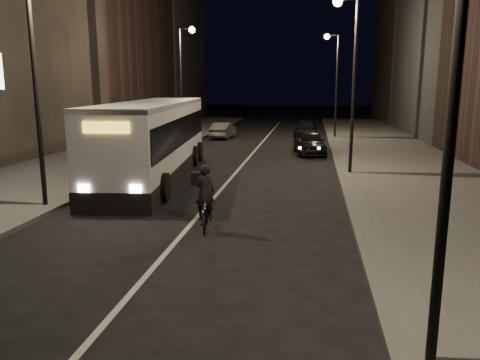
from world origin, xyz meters
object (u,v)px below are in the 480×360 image
at_px(streetlight_right_near, 441,6).
at_px(streetlight_left_far, 184,70).
at_px(streetlight_right_far, 334,72).
at_px(car_far, 306,128).
at_px(car_mid, 223,130).
at_px(streetlight_left_near, 40,53).
at_px(city_bus, 154,137).
at_px(streetlight_right_mid, 349,62).
at_px(cyclist_on_bicycle, 206,208).
at_px(car_near, 309,142).

relative_size(streetlight_right_near, streetlight_left_far, 1.00).
bearing_deg(streetlight_right_far, car_far, 137.78).
bearing_deg(car_mid, streetlight_left_near, 88.69).
bearing_deg(streetlight_right_far, city_bus, -116.50).
distance_m(streetlight_right_mid, streetlight_right_far, 16.00).
xyz_separation_m(streetlight_right_mid, streetlight_right_far, (0.00, 16.00, 0.00)).
height_order(cyclist_on_bicycle, car_near, cyclist_on_bicycle).
bearing_deg(car_near, city_bus, -136.99).
distance_m(streetlight_left_near, cyclist_on_bicycle, 7.69).
height_order(streetlight_right_mid, streetlight_right_far, same).
distance_m(streetlight_left_near, streetlight_left_far, 18.00).
xyz_separation_m(cyclist_on_bicycle, car_near, (3.02, 16.44, 0.07)).
distance_m(streetlight_left_far, car_near, 10.51).
relative_size(cyclist_on_bicycle, car_near, 0.47).
bearing_deg(city_bus, streetlight_right_mid, 6.31).
xyz_separation_m(streetlight_right_near, streetlight_right_mid, (0.00, 16.00, 0.00)).
relative_size(city_bus, cyclist_on_bicycle, 6.57).
height_order(car_near, car_mid, car_near).
distance_m(streetlight_right_near, streetlight_right_far, 32.00).
distance_m(streetlight_left_near, car_far, 27.69).
bearing_deg(streetlight_left_far, car_near, -18.88).
bearing_deg(car_near, car_far, 83.99).
distance_m(streetlight_left_far, city_bus, 12.51).
height_order(streetlight_right_mid, city_bus, streetlight_right_mid).
bearing_deg(streetlight_right_mid, streetlight_left_near, -143.12).
height_order(streetlight_left_far, car_far, streetlight_left_far).
bearing_deg(streetlight_right_near, car_mid, 105.89).
bearing_deg(car_mid, cyclist_on_bicycle, 102.77).
bearing_deg(streetlight_left_near, car_mid, 85.33).
height_order(streetlight_right_mid, car_near, streetlight_right_mid).
relative_size(cyclist_on_bicycle, car_mid, 0.51).
height_order(streetlight_right_mid, car_far, streetlight_right_mid).
bearing_deg(streetlight_right_far, streetlight_right_mid, -90.00).
relative_size(streetlight_right_mid, cyclist_on_bicycle, 3.98).
bearing_deg(streetlight_right_far, car_mid, -172.87).
height_order(streetlight_right_near, streetlight_right_mid, same).
height_order(car_near, car_far, car_near).
distance_m(streetlight_right_mid, car_near, 8.52).
bearing_deg(streetlight_right_mid, streetlight_right_near, -90.00).
xyz_separation_m(cyclist_on_bicycle, car_far, (2.66, 27.40, -0.05)).
bearing_deg(streetlight_right_far, car_near, -100.83).
bearing_deg(streetlight_left_near, cyclist_on_bicycle, -14.22).
bearing_deg(streetlight_left_far, streetlight_right_near, -67.70).
relative_size(streetlight_left_near, car_near, 1.85).
height_order(streetlight_left_near, cyclist_on_bicycle, streetlight_left_near).
xyz_separation_m(streetlight_right_near, streetlight_right_far, (0.00, 32.00, 0.00)).
relative_size(streetlight_left_near, car_far, 1.88).
relative_size(cyclist_on_bicycle, car_far, 0.47).
distance_m(cyclist_on_bicycle, car_near, 16.72).
xyz_separation_m(streetlight_right_near, car_far, (-2.09, 33.90, -4.73)).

